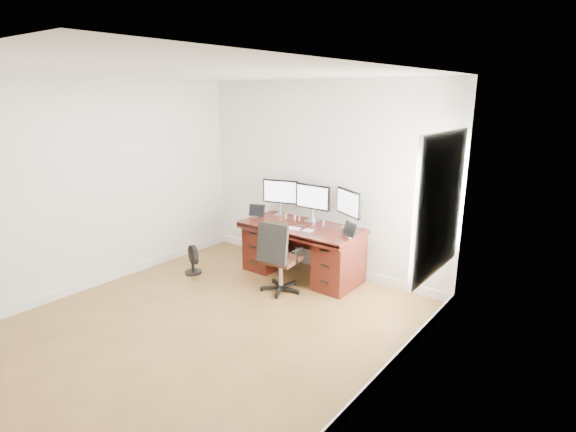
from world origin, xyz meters
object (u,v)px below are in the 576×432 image
Objects in this scene: desk at (302,249)px; monitor_center at (313,198)px; keyboard at (291,228)px; floor_fan at (193,260)px; office_chair at (279,269)px.

desk is 0.72m from monitor_center.
floor_fan is at bearing -161.18° from keyboard.
floor_fan is at bearing -176.28° from office_chair.
monitor_center reaches higher than desk.
floor_fan is (-1.29, -0.90, -0.20)m from desk.
desk is at bearing 55.27° from floor_fan.
keyboard is at bearing 48.22° from floor_fan.
floor_fan is 0.76× the size of monitor_center.
desk reaches higher than floor_fan.
office_chair is at bearing -82.91° from desk.
floor_fan is at bearing -140.12° from monitor_center.
office_chair is 2.29× the size of floor_fan.
floor_fan is at bearing -145.29° from desk.
monitor_center is at bearing 61.80° from floor_fan.
desk is 6.49× the size of keyboard.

